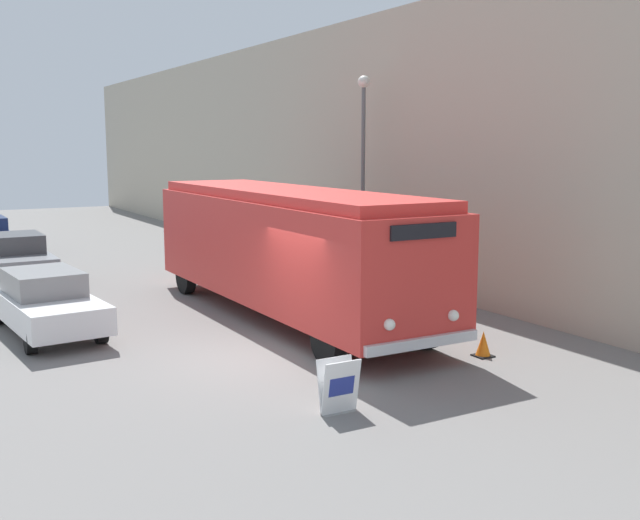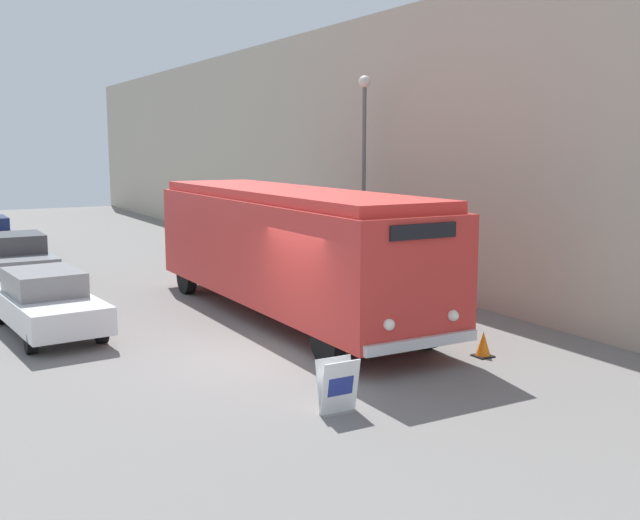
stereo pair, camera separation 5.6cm
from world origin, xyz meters
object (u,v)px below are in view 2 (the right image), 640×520
at_px(sign_board, 338,387).
at_px(traffic_cone, 483,344).
at_px(streetlamp, 364,151).
at_px(parked_car_near, 46,302).
at_px(parked_car_mid, 17,259).
at_px(vintage_bus, 287,245).

xyz_separation_m(sign_board, traffic_cone, (4.21, 1.31, -0.17)).
bearing_deg(sign_board, streetlamp, 55.26).
relative_size(parked_car_near, parked_car_mid, 1.10).
bearing_deg(vintage_bus, parked_car_near, 167.24).
bearing_deg(sign_board, parked_car_near, 112.18).
relative_size(parked_car_mid, traffic_cone, 8.02).
bearing_deg(streetlamp, parked_car_mid, 151.58).
xyz_separation_m(parked_car_mid, traffic_cone, (7.11, -12.94, -0.55)).
relative_size(sign_board, streetlamp, 0.14).
height_order(streetlamp, parked_car_near, streetlamp).
bearing_deg(traffic_cone, vintage_bus, 109.60).
bearing_deg(parked_car_near, traffic_cone, -45.90).
bearing_deg(parked_car_near, streetlamp, 4.13).
bearing_deg(sign_board, vintage_bus, 69.81).
xyz_separation_m(vintage_bus, parked_car_mid, (-5.27, 7.79, -1.00)).
distance_m(streetlamp, parked_car_near, 10.23).
relative_size(vintage_bus, parked_car_mid, 2.63).
xyz_separation_m(vintage_bus, parked_car_near, (-5.52, 1.25, -1.09)).
relative_size(sign_board, parked_car_near, 0.19).
bearing_deg(streetlamp, traffic_cone, -105.43).
xyz_separation_m(vintage_bus, sign_board, (-2.38, -6.46, -1.38)).
bearing_deg(parked_car_near, vintage_bus, -17.62).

